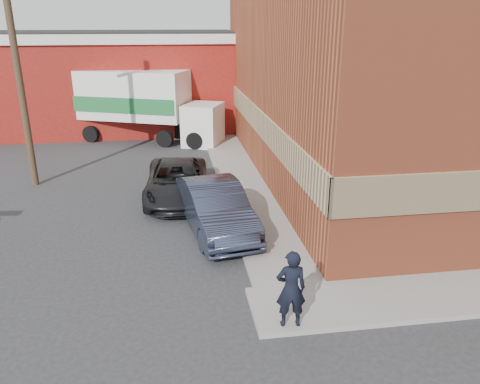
{
  "coord_description": "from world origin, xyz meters",
  "views": [
    {
      "loc": [
        -2.06,
        -9.57,
        6.1
      ],
      "look_at": [
        -0.26,
        2.45,
        1.66
      ],
      "focal_mm": 35.0,
      "sensor_mm": 36.0,
      "label": 1
    }
  ],
  "objects_px": {
    "utility_pole": "(16,61)",
    "box_truck": "(146,101)",
    "man": "(291,289)",
    "suv_a": "(177,181)",
    "sedan": "(216,208)",
    "warehouse": "(102,80)",
    "brick_building": "(427,58)"
  },
  "relations": [
    {
      "from": "brick_building",
      "to": "man",
      "type": "distance_m",
      "value": 13.92
    },
    {
      "from": "sedan",
      "to": "warehouse",
      "type": "bearing_deg",
      "value": 97.89
    },
    {
      "from": "utility_pole",
      "to": "box_truck",
      "type": "relative_size",
      "value": 1.15
    },
    {
      "from": "brick_building",
      "to": "warehouse",
      "type": "relative_size",
      "value": 1.12
    },
    {
      "from": "man",
      "to": "sedan",
      "type": "distance_m",
      "value": 5.27
    },
    {
      "from": "brick_building",
      "to": "warehouse",
      "type": "bearing_deg",
      "value": 142.8
    },
    {
      "from": "brick_building",
      "to": "man",
      "type": "xyz_separation_m",
      "value": [
        -8.3,
        -10.55,
        -3.71
      ]
    },
    {
      "from": "sedan",
      "to": "box_truck",
      "type": "relative_size",
      "value": 0.59
    },
    {
      "from": "man",
      "to": "utility_pole",
      "type": "bearing_deg",
      "value": -49.9
    },
    {
      "from": "sedan",
      "to": "box_truck",
      "type": "xyz_separation_m",
      "value": [
        -2.49,
        12.1,
        1.39
      ]
    },
    {
      "from": "warehouse",
      "to": "suv_a",
      "type": "distance_m",
      "value": 14.13
    },
    {
      "from": "utility_pole",
      "to": "box_truck",
      "type": "distance_m",
      "value": 8.32
    },
    {
      "from": "brick_building",
      "to": "warehouse",
      "type": "xyz_separation_m",
      "value": [
        -14.5,
        11.0,
        -1.87
      ]
    },
    {
      "from": "warehouse",
      "to": "suv_a",
      "type": "height_order",
      "value": "warehouse"
    },
    {
      "from": "brick_building",
      "to": "warehouse",
      "type": "distance_m",
      "value": 18.3
    },
    {
      "from": "brick_building",
      "to": "utility_pole",
      "type": "distance_m",
      "value": 16.0
    },
    {
      "from": "man",
      "to": "box_truck",
      "type": "distance_m",
      "value": 17.66
    },
    {
      "from": "warehouse",
      "to": "sedan",
      "type": "relative_size",
      "value": 3.53
    },
    {
      "from": "man",
      "to": "suv_a",
      "type": "relative_size",
      "value": 0.36
    },
    {
      "from": "utility_pole",
      "to": "sedan",
      "type": "distance_m",
      "value": 9.44
    },
    {
      "from": "brick_building",
      "to": "man",
      "type": "height_order",
      "value": "brick_building"
    },
    {
      "from": "brick_building",
      "to": "suv_a",
      "type": "xyz_separation_m",
      "value": [
        -10.44,
        -2.36,
        -4.02
      ]
    },
    {
      "from": "suv_a",
      "to": "box_truck",
      "type": "xyz_separation_m",
      "value": [
        -1.39,
        9.08,
        1.48
      ]
    },
    {
      "from": "utility_pole",
      "to": "man",
      "type": "distance_m",
      "value": 13.59
    },
    {
      "from": "warehouse",
      "to": "suv_a",
      "type": "xyz_separation_m",
      "value": [
        4.06,
        -13.37,
        -2.15
      ]
    },
    {
      "from": "warehouse",
      "to": "brick_building",
      "type": "bearing_deg",
      "value": -37.2
    },
    {
      "from": "utility_pole",
      "to": "sedan",
      "type": "height_order",
      "value": "utility_pole"
    },
    {
      "from": "warehouse",
      "to": "man",
      "type": "bearing_deg",
      "value": -73.97
    },
    {
      "from": "utility_pole",
      "to": "sedan",
      "type": "bearing_deg",
      "value": -38.97
    },
    {
      "from": "suv_a",
      "to": "man",
      "type": "bearing_deg",
      "value": -72.52
    },
    {
      "from": "utility_pole",
      "to": "box_truck",
      "type": "bearing_deg",
      "value": 58.17
    },
    {
      "from": "man",
      "to": "suv_a",
      "type": "bearing_deg",
      "value": -71.36
    }
  ]
}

